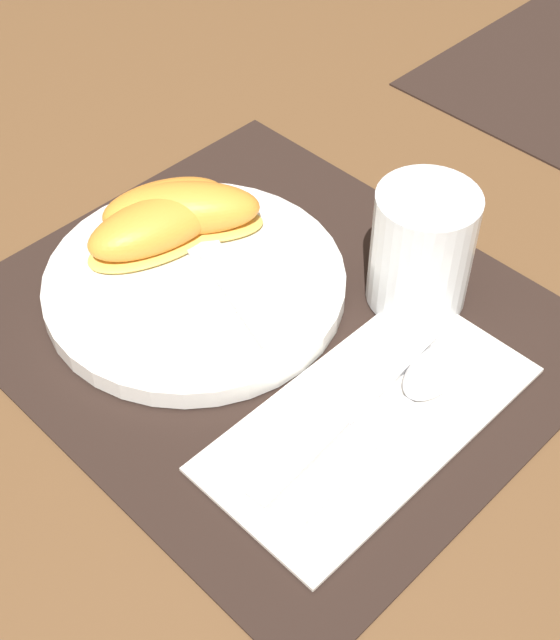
{
  "coord_description": "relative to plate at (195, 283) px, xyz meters",
  "views": [
    {
      "loc": [
        0.33,
        -0.32,
        0.48
      ],
      "look_at": [
        0.01,
        -0.01,
        0.02
      ],
      "focal_mm": 50.0,
      "sensor_mm": 36.0,
      "label": 1
    }
  ],
  "objects": [
    {
      "name": "ground_plane",
      "position": [
        0.07,
        0.02,
        -0.01
      ],
      "size": [
        3.0,
        3.0,
        0.0
      ],
      "primitive_type": "plane",
      "color": "brown"
    },
    {
      "name": "placemat",
      "position": [
        0.07,
        0.02,
        -0.01
      ],
      "size": [
        0.41,
        0.35,
        0.0
      ],
      "color": "black",
      "rests_on": "ground_plane"
    },
    {
      "name": "plate",
      "position": [
        0.0,
        0.0,
        0.0
      ],
      "size": [
        0.23,
        0.23,
        0.02
      ],
      "color": "white",
      "rests_on": "placemat"
    },
    {
      "name": "juice_glass",
      "position": [
        0.12,
        0.12,
        0.03
      ],
      "size": [
        0.08,
        0.08,
        0.09
      ],
      "color": "silver",
      "rests_on": "placemat"
    },
    {
      "name": "napkin",
      "position": [
        0.18,
        0.0,
        -0.01
      ],
      "size": [
        0.12,
        0.24,
        0.0
      ],
      "color": "white",
      "rests_on": "placemat"
    },
    {
      "name": "knife",
      "position": [
        0.16,
        -0.0,
        -0.0
      ],
      "size": [
        0.04,
        0.21,
        0.01
      ],
      "color": "silver",
      "rests_on": "napkin"
    },
    {
      "name": "spoon",
      "position": [
        0.19,
        0.03,
        -0.0
      ],
      "size": [
        0.04,
        0.19,
        0.01
      ],
      "color": "silver",
      "rests_on": "napkin"
    },
    {
      "name": "fork",
      "position": [
        -0.0,
        0.02,
        0.01
      ],
      "size": [
        0.17,
        0.07,
        0.0
      ],
      "color": "silver",
      "rests_on": "plate"
    },
    {
      "name": "citrus_wedge_0",
      "position": [
        -0.05,
        0.03,
        0.02
      ],
      "size": [
        0.12,
        0.12,
        0.04
      ],
      "color": "#F7C656",
      "rests_on": "plate"
    },
    {
      "name": "citrus_wedge_1",
      "position": [
        -0.06,
        0.03,
        0.02
      ],
      "size": [
        0.09,
        0.12,
        0.04
      ],
      "color": "#F7C656",
      "rests_on": "plate"
    },
    {
      "name": "citrus_wedge_2",
      "position": [
        -0.05,
        0.0,
        0.02
      ],
      "size": [
        0.08,
        0.13,
        0.04
      ],
      "color": "#F7C656",
      "rests_on": "plate"
    }
  ]
}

